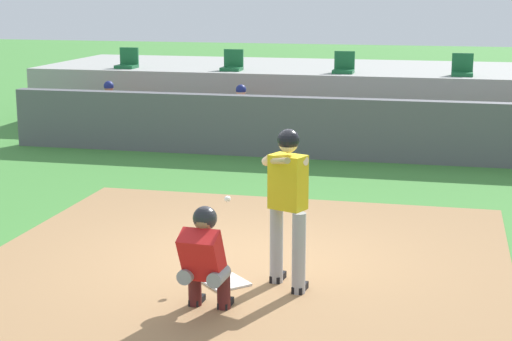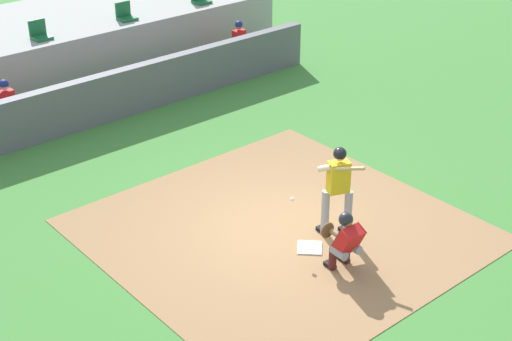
{
  "view_description": "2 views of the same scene",
  "coord_description": "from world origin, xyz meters",
  "px_view_note": "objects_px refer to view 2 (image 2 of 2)",
  "views": [
    {
      "loc": [
        2.37,
        -9.4,
        3.28
      ],
      "look_at": [
        0.0,
        0.7,
        1.0
      ],
      "focal_mm": 58.4,
      "sensor_mm": 36.0,
      "label": 1
    },
    {
      "loc": [
        -8.32,
        -9.06,
        7.81
      ],
      "look_at": [
        0.0,
        0.7,
        1.0
      ],
      "focal_mm": 54.22,
      "sensor_mm": 36.0,
      "label": 2
    }
  ],
  "objects_px": {
    "batter_at_plate": "(338,186)",
    "home_plate": "(310,248)",
    "catcher_crouched": "(344,239)",
    "dugout_player_2": "(242,43)",
    "dugout_player_1": "(10,106)",
    "stadium_seat_2": "(40,33)",
    "stadium_seat_3": "(126,15)"
  },
  "relations": [
    {
      "from": "batter_at_plate",
      "to": "home_plate",
      "type": "bearing_deg",
      "value": -176.45
    },
    {
      "from": "home_plate",
      "to": "catcher_crouched",
      "type": "bearing_deg",
      "value": -89.67
    },
    {
      "from": "catcher_crouched",
      "to": "dugout_player_2",
      "type": "xyz_separation_m",
      "value": [
        5.13,
        8.95,
        0.06
      ]
    },
    {
      "from": "home_plate",
      "to": "dugout_player_1",
      "type": "height_order",
      "value": "dugout_player_1"
    },
    {
      "from": "batter_at_plate",
      "to": "dugout_player_1",
      "type": "height_order",
      "value": "batter_at_plate"
    },
    {
      "from": "home_plate",
      "to": "stadium_seat_2",
      "type": "distance_m",
      "value": 10.29
    },
    {
      "from": "dugout_player_2",
      "to": "stadium_seat_3",
      "type": "relative_size",
      "value": 2.71
    },
    {
      "from": "catcher_crouched",
      "to": "stadium_seat_2",
      "type": "height_order",
      "value": "stadium_seat_2"
    },
    {
      "from": "dugout_player_1",
      "to": "dugout_player_2",
      "type": "height_order",
      "value": "same"
    },
    {
      "from": "batter_at_plate",
      "to": "catcher_crouched",
      "type": "relative_size",
      "value": 1.14
    },
    {
      "from": "batter_at_plate",
      "to": "dugout_player_2",
      "type": "distance_m",
      "value": 9.25
    },
    {
      "from": "stadium_seat_3",
      "to": "dugout_player_2",
      "type": "bearing_deg",
      "value": -38.76
    },
    {
      "from": "dugout_player_1",
      "to": "batter_at_plate",
      "type": "bearing_deg",
      "value": -72.19
    },
    {
      "from": "catcher_crouched",
      "to": "stadium_seat_3",
      "type": "xyz_separation_m",
      "value": [
        2.6,
        10.99,
        0.93
      ]
    },
    {
      "from": "batter_at_plate",
      "to": "dugout_player_2",
      "type": "bearing_deg",
      "value": 61.26
    },
    {
      "from": "dugout_player_2",
      "to": "catcher_crouched",
      "type": "bearing_deg",
      "value": -119.81
    },
    {
      "from": "home_plate",
      "to": "stadium_seat_3",
      "type": "distance_m",
      "value": 10.61
    },
    {
      "from": "batter_at_plate",
      "to": "stadium_seat_2",
      "type": "relative_size",
      "value": 3.76
    },
    {
      "from": "stadium_seat_2",
      "to": "stadium_seat_3",
      "type": "xyz_separation_m",
      "value": [
        2.6,
        0.0,
        0.0
      ]
    },
    {
      "from": "dugout_player_1",
      "to": "dugout_player_2",
      "type": "distance_m",
      "value": 7.05
    },
    {
      "from": "batter_at_plate",
      "to": "dugout_player_1",
      "type": "distance_m",
      "value": 8.52
    },
    {
      "from": "batter_at_plate",
      "to": "catcher_crouched",
      "type": "bearing_deg",
      "value": -128.91
    },
    {
      "from": "home_plate",
      "to": "catcher_crouched",
      "type": "xyz_separation_m",
      "value": [
        0.0,
        -0.81,
        0.59
      ]
    },
    {
      "from": "batter_at_plate",
      "to": "stadium_seat_2",
      "type": "bearing_deg",
      "value": 93.9
    },
    {
      "from": "stadium_seat_2",
      "to": "stadium_seat_3",
      "type": "relative_size",
      "value": 1.0
    },
    {
      "from": "dugout_player_1",
      "to": "stadium_seat_2",
      "type": "relative_size",
      "value": 2.71
    },
    {
      "from": "batter_at_plate",
      "to": "catcher_crouched",
      "type": "distance_m",
      "value": 1.17
    },
    {
      "from": "batter_at_plate",
      "to": "stadium_seat_2",
      "type": "xyz_separation_m",
      "value": [
        -0.69,
        10.14,
        0.5
      ]
    },
    {
      "from": "catcher_crouched",
      "to": "dugout_player_1",
      "type": "relative_size",
      "value": 1.22
    },
    {
      "from": "home_plate",
      "to": "dugout_player_2",
      "type": "xyz_separation_m",
      "value": [
        5.13,
        8.14,
        0.65
      ]
    },
    {
      "from": "batter_at_plate",
      "to": "dugout_player_2",
      "type": "relative_size",
      "value": 1.39
    },
    {
      "from": "catcher_crouched",
      "to": "stadium_seat_2",
      "type": "xyz_separation_m",
      "value": [
        -0.0,
        10.99,
        0.93
      ]
    }
  ]
}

